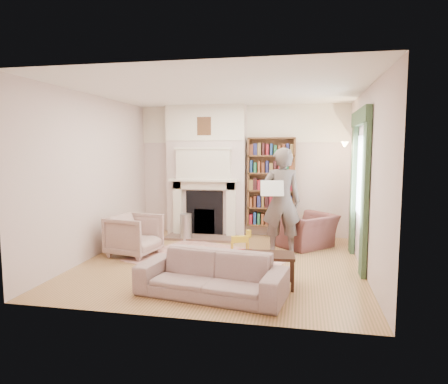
% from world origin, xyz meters
% --- Properties ---
extents(floor, '(4.50, 4.50, 0.00)m').
position_xyz_m(floor, '(0.00, 0.00, 0.00)').
color(floor, olive).
rests_on(floor, ground).
extents(ceiling, '(4.50, 4.50, 0.00)m').
position_xyz_m(ceiling, '(0.00, 0.00, 2.80)').
color(ceiling, white).
rests_on(ceiling, wall_back).
extents(wall_back, '(4.50, 0.00, 4.50)m').
position_xyz_m(wall_back, '(0.00, 2.25, 1.40)').
color(wall_back, beige).
rests_on(wall_back, floor).
extents(wall_front, '(4.50, 0.00, 4.50)m').
position_xyz_m(wall_front, '(0.00, -2.25, 1.40)').
color(wall_front, beige).
rests_on(wall_front, floor).
extents(wall_left, '(0.00, 4.50, 4.50)m').
position_xyz_m(wall_left, '(-2.25, 0.00, 1.40)').
color(wall_left, beige).
rests_on(wall_left, floor).
extents(wall_right, '(0.00, 4.50, 4.50)m').
position_xyz_m(wall_right, '(2.25, 0.00, 1.40)').
color(wall_right, beige).
rests_on(wall_right, floor).
extents(fireplace, '(1.70, 0.58, 2.80)m').
position_xyz_m(fireplace, '(-0.75, 2.05, 1.39)').
color(fireplace, beige).
rests_on(fireplace, floor).
extents(bookcase, '(1.00, 0.24, 1.85)m').
position_xyz_m(bookcase, '(0.65, 2.12, 1.18)').
color(bookcase, brown).
rests_on(bookcase, floor).
extents(window, '(0.02, 0.90, 1.30)m').
position_xyz_m(window, '(2.23, 0.40, 1.45)').
color(window, silver).
rests_on(window, wall_right).
extents(curtain_left, '(0.07, 0.32, 2.40)m').
position_xyz_m(curtain_left, '(2.20, -0.30, 1.20)').
color(curtain_left, '#334A2F').
rests_on(curtain_left, floor).
extents(curtain_right, '(0.07, 0.32, 2.40)m').
position_xyz_m(curtain_right, '(2.20, 1.10, 1.20)').
color(curtain_right, '#334A2F').
rests_on(curtain_right, floor).
extents(pelmet, '(0.09, 1.70, 0.24)m').
position_xyz_m(pelmet, '(2.19, 0.40, 2.38)').
color(pelmet, '#334A2F').
rests_on(pelmet, wall_right).
extents(wall_sconce, '(0.20, 0.24, 0.24)m').
position_xyz_m(wall_sconce, '(2.03, 1.50, 1.90)').
color(wall_sconce, gold).
rests_on(wall_sconce, wall_right).
extents(rug, '(2.93, 2.61, 0.01)m').
position_xyz_m(rug, '(-0.24, 0.18, 0.01)').
color(rug, beige).
rests_on(rug, floor).
extents(armchair_reading, '(1.30, 1.30, 0.64)m').
position_xyz_m(armchair_reading, '(1.39, 1.32, 0.32)').
color(armchair_reading, '#512C2B').
rests_on(armchair_reading, floor).
extents(armchair_left, '(0.92, 0.91, 0.72)m').
position_xyz_m(armchair_left, '(-1.60, 0.14, 0.36)').
color(armchair_left, '#BBAD9A').
rests_on(armchair_left, floor).
extents(sofa, '(1.99, 1.03, 0.55)m').
position_xyz_m(sofa, '(0.18, -1.51, 0.28)').
color(sofa, '#B2A093').
rests_on(sofa, floor).
extents(man_reading, '(0.77, 0.58, 1.90)m').
position_xyz_m(man_reading, '(0.94, 0.72, 0.95)').
color(man_reading, '#504540').
rests_on(man_reading, floor).
extents(newspaper, '(0.41, 0.19, 0.27)m').
position_xyz_m(newspaper, '(0.79, 0.52, 1.20)').
color(newspaper, silver).
rests_on(newspaper, man_reading).
extents(coffee_table, '(0.73, 0.50, 0.45)m').
position_xyz_m(coffee_table, '(0.87, -1.00, 0.23)').
color(coffee_table, '#351A12').
rests_on(coffee_table, floor).
extents(paraffin_heater, '(0.30, 0.30, 0.55)m').
position_xyz_m(paraffin_heater, '(-1.04, 1.44, 0.28)').
color(paraffin_heater, '#AEB0B6').
rests_on(paraffin_heater, floor).
extents(rocking_horse, '(0.51, 0.34, 0.42)m').
position_xyz_m(rocking_horse, '(0.21, 0.64, 0.21)').
color(rocking_horse, gold).
rests_on(rocking_horse, rug).
extents(board_game, '(0.48, 0.48, 0.03)m').
position_xyz_m(board_game, '(-0.77, -0.55, 0.03)').
color(board_game, gold).
rests_on(board_game, rug).
extents(game_box_lid, '(0.31, 0.26, 0.04)m').
position_xyz_m(game_box_lid, '(-0.79, 0.38, 0.04)').
color(game_box_lid, '#AE1F13').
rests_on(game_box_lid, rug).
extents(comic_annuals, '(0.67, 0.62, 0.02)m').
position_xyz_m(comic_annuals, '(0.30, -0.34, 0.02)').
color(comic_annuals, red).
rests_on(comic_annuals, rug).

